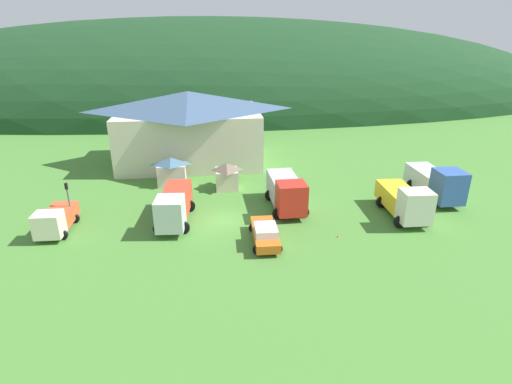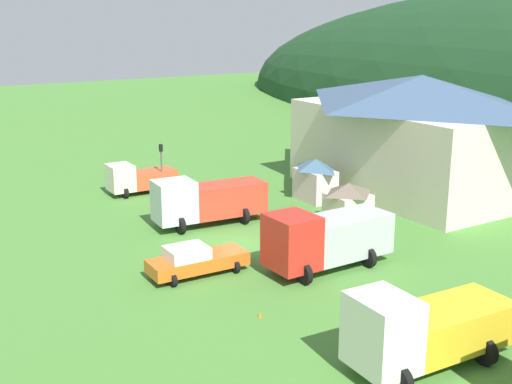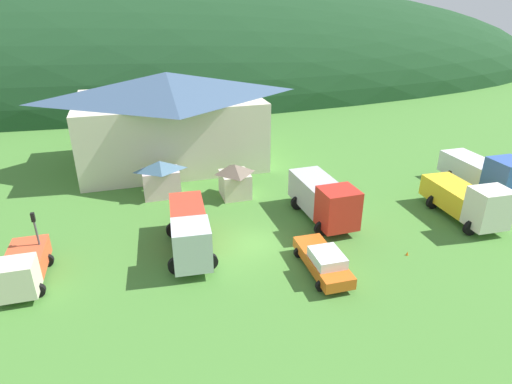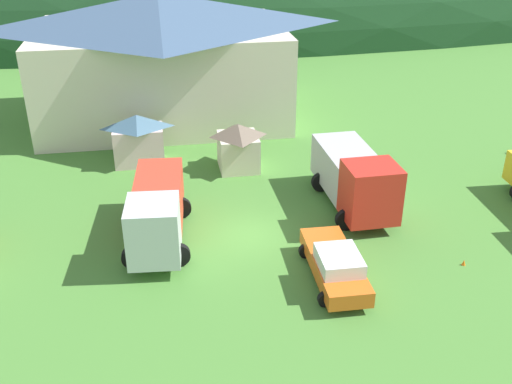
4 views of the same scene
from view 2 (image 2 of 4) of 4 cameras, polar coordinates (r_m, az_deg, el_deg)
ground_plane at (r=39.81m, az=-1.50°, el=-4.50°), size 200.00×200.00×0.00m
depot_building at (r=52.29m, az=13.79°, el=5.01°), size 18.46×12.84×8.88m
play_shed_cream at (r=43.32m, az=7.88°, el=-0.99°), size 2.49×2.68×2.82m
play_shed_pink at (r=48.79m, az=5.10°, el=1.11°), size 3.21×2.18×3.12m
light_truck_cream at (r=51.42m, az=-10.12°, el=1.18°), size 2.65×5.20×2.38m
tow_truck_silver at (r=43.04m, az=-4.35°, el=-0.67°), size 3.39×7.53×3.18m
crane_truck_red at (r=35.71m, az=5.88°, el=-3.91°), size 3.42×7.23×3.37m
heavy_rig_striped at (r=26.88m, az=14.06°, el=-11.27°), size 3.51×7.20×3.36m
service_pickup_orange at (r=35.16m, az=-5.22°, el=-5.83°), size 2.37×5.34×1.66m
traffic_light_west at (r=51.13m, az=-8.10°, el=2.50°), size 0.20×0.32×3.75m
traffic_cone_near_pickup at (r=44.90m, az=0.10°, el=-2.20°), size 0.36×0.36×0.50m
traffic_cone_mid_row at (r=30.69m, az=0.33°, el=-10.69°), size 0.36×0.36×0.51m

